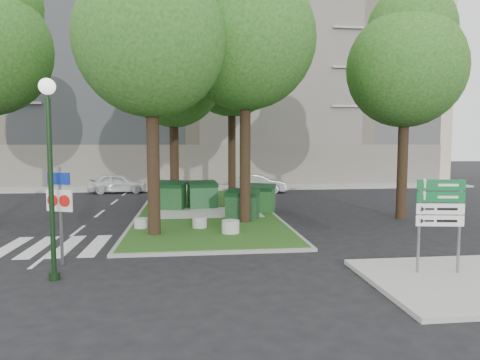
{
  "coord_description": "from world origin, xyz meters",
  "views": [
    {
      "loc": [
        -0.23,
        -12.69,
        3.35
      ],
      "look_at": [
        1.58,
        2.66,
        2.0
      ],
      "focal_mm": 32.0,
      "sensor_mm": 36.0,
      "label": 1
    }
  ],
  "objects": [
    {
      "name": "dumpster_d",
      "position": [
        3.0,
        7.01,
        0.74
      ],
      "size": [
        1.67,
        1.46,
        1.3
      ],
      "rotation": [
        0.0,
        0.0,
        -0.41
      ],
      "color": "#154716",
      "rests_on": "median_island"
    },
    {
      "name": "tree_median_far",
      "position": [
        2.29,
        12.06,
        8.32
      ],
      "size": [
        5.8,
        5.8,
        11.93
      ],
      "color": "black",
      "rests_on": "ground"
    },
    {
      "name": "building_sidewalk",
      "position": [
        0.0,
        18.5,
        0.06
      ],
      "size": [
        42.0,
        3.0,
        0.12
      ],
      "primitive_type": "cube",
      "color": "#999993",
      "rests_on": "ground"
    },
    {
      "name": "tree_median_mid",
      "position": [
        -0.91,
        9.06,
        6.98
      ],
      "size": [
        4.8,
        4.8,
        9.99
      ],
      "color": "black",
      "rests_on": "ground"
    },
    {
      "name": "litter_bin",
      "position": [
        3.2,
        10.63,
        0.51
      ],
      "size": [
        0.45,
        0.45,
        0.78
      ],
      "primitive_type": "cylinder",
      "color": "gold",
      "rests_on": "median_island"
    },
    {
      "name": "median_island",
      "position": [
        0.5,
        8.0,
        0.06
      ],
      "size": [
        6.0,
        16.0,
        0.12
      ],
      "primitive_type": "cube",
      "color": "#204313",
      "rests_on": "ground"
    },
    {
      "name": "sidewalk_corner",
      "position": [
        6.5,
        -3.5,
        0.06
      ],
      "size": [
        5.0,
        4.0,
        0.12
      ],
      "primitive_type": "cube",
      "color": "#999993",
      "rests_on": "ground"
    },
    {
      "name": "apartment_building",
      "position": [
        0.0,
        26.0,
        8.0
      ],
      "size": [
        41.0,
        12.0,
        16.0
      ],
      "primitive_type": "cube",
      "color": "#C7B195",
      "rests_on": "ground"
    },
    {
      "name": "traffic_sign_pole",
      "position": [
        -3.74,
        -0.69,
        1.74
      ],
      "size": [
        0.76,
        0.36,
        2.71
      ],
      "rotation": [
        0.0,
        0.0,
        -0.41
      ],
      "color": "slate",
      "rests_on": "ground"
    },
    {
      "name": "bollard_right",
      "position": [
        1.2,
        2.39,
        0.35
      ],
      "size": [
        0.63,
        0.63,
        0.45
      ],
      "primitive_type": "cylinder",
      "color": "#ABABA6",
      "rests_on": "median_island"
    },
    {
      "name": "dumpster_b",
      "position": [
        0.38,
        8.6,
        0.76
      ],
      "size": [
        1.58,
        1.22,
        1.34
      ],
      "rotation": [
        0.0,
        0.0,
        0.16
      ],
      "color": "#13431E",
      "rests_on": "median_island"
    },
    {
      "name": "zebra_crossing",
      "position": [
        -3.75,
        1.5,
        0.01
      ],
      "size": [
        5.0,
        3.0,
        0.01
      ],
      "primitive_type": "cube",
      "color": "silver",
      "rests_on": "ground"
    },
    {
      "name": "median_kerb",
      "position": [
        0.5,
        8.0,
        0.05
      ],
      "size": [
        6.3,
        16.3,
        0.1
      ],
      "primitive_type": "cube",
      "color": "gray",
      "rests_on": "ground"
    },
    {
      "name": "tree_median_near_right",
      "position": [
        2.09,
        4.56,
        7.99
      ],
      "size": [
        5.6,
        5.6,
        11.46
      ],
      "color": "black",
      "rests_on": "ground"
    },
    {
      "name": "bollard_left",
      "position": [
        -2.1,
        3.69,
        0.3
      ],
      "size": [
        0.51,
        0.51,
        0.36
      ],
      "primitive_type": "cylinder",
      "color": "#ABACA6",
      "rests_on": "median_island"
    },
    {
      "name": "car_white",
      "position": [
        -5.01,
        16.43,
        0.65
      ],
      "size": [
        3.87,
        1.72,
        1.29
      ],
      "primitive_type": "imported",
      "rotation": [
        0.0,
        0.0,
        1.62
      ],
      "color": "silver",
      "rests_on": "ground"
    },
    {
      "name": "car_silver",
      "position": [
        4.31,
        15.5,
        0.62
      ],
      "size": [
        3.88,
        1.8,
        1.23
      ],
      "primitive_type": "imported",
      "rotation": [
        0.0,
        0.0,
        1.43
      ],
      "color": "#9FA1A7",
      "rests_on": "ground"
    },
    {
      "name": "street_lamp",
      "position": [
        -3.56,
        -2.0,
        3.06
      ],
      "size": [
        0.39,
        0.39,
        4.87
      ],
      "color": "black",
      "rests_on": "ground"
    },
    {
      "name": "tree_street_right",
      "position": [
        9.09,
        5.06,
        6.98
      ],
      "size": [
        5.0,
        5.0,
        10.06
      ],
      "color": "black",
      "rests_on": "ground"
    },
    {
      "name": "directional_sign",
      "position": [
        5.89,
        -2.9,
        1.67
      ],
      "size": [
        1.16,
        0.24,
        2.33
      ],
      "rotation": [
        0.0,
        0.0,
        -0.16
      ],
      "color": "slate",
      "rests_on": "sidewalk_corner"
    },
    {
      "name": "dumpster_a",
      "position": [
        -1.22,
        8.34,
        0.78
      ],
      "size": [
        1.68,
        1.36,
        1.37
      ],
      "rotation": [
        0.0,
        0.0,
        -0.25
      ],
      "color": "#103B14",
      "rests_on": "median_island"
    },
    {
      "name": "dumpster_c",
      "position": [
        1.98,
        5.2,
        0.73
      ],
      "size": [
        1.6,
        1.35,
        1.27
      ],
      "rotation": [
        0.0,
        0.0,
        -0.34
      ],
      "color": "black",
      "rests_on": "median_island"
    },
    {
      "name": "tree_median_near_left",
      "position": [
        -1.41,
        2.56,
        7.32
      ],
      "size": [
        5.2,
        5.2,
        10.53
      ],
      "color": "black",
      "rests_on": "ground"
    },
    {
      "name": "ground",
      "position": [
        0.0,
        0.0,
        0.0
      ],
      "size": [
        120.0,
        120.0,
        0.0
      ],
      "primitive_type": "plane",
      "color": "black",
      "rests_on": "ground"
    },
    {
      "name": "bollard_mid",
      "position": [
        0.12,
        3.49,
        0.32
      ],
      "size": [
        0.55,
        0.55,
        0.39
      ],
      "primitive_type": "cylinder",
      "color": "#9E9E99",
      "rests_on": "median_island"
    }
  ]
}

